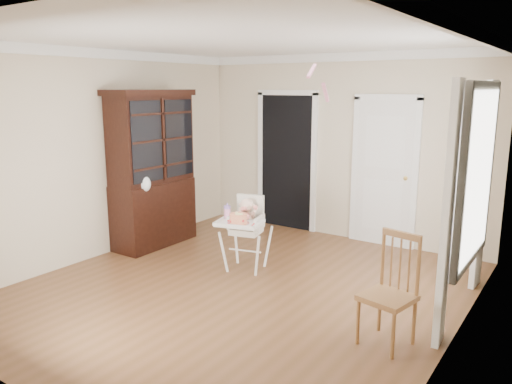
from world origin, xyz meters
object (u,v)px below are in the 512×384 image
Objects in this scene: dining_chair at (389,294)px; sippy_cup at (227,212)px; china_cabinet at (152,169)px; cake at (238,219)px; high_chair at (246,224)px.

sippy_cup is at bearing 175.50° from dining_chair.
sippy_cup is 1.55m from china_cabinet.
cake is 0.28m from sippy_cup.
cake is at bearing 176.71° from dining_chair.
dining_chair is (2.28, -0.66, -0.27)m from sippy_cup.
dining_chair reaches higher than high_chair.
cake is at bearing -25.17° from sippy_cup.
dining_chair is at bearing -14.89° from cake.
dining_chair is (3.77, -0.88, -0.63)m from china_cabinet.
sippy_cup is (-0.25, 0.12, 0.02)m from cake.
china_cabinet is 3.92m from dining_chair.
sippy_cup reaches higher than cake.
china_cabinet is at bearing 162.67° from high_chair.
china_cabinet is (-1.49, 0.22, 0.36)m from sippy_cup.
high_chair is 0.95× the size of dining_chair.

